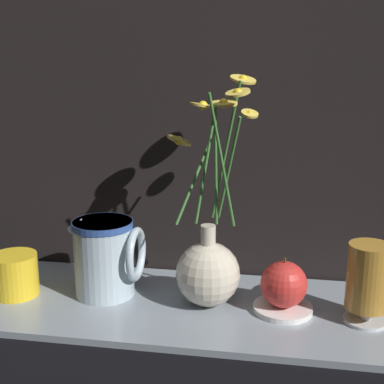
% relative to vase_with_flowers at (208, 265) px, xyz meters
% --- Properties ---
extents(ground_plane, '(6.00, 6.00, 0.00)m').
position_rel_vase_with_flowers_xyz_m(ground_plane, '(-0.04, -0.01, -0.09)').
color(ground_plane, black).
extents(shelf, '(0.79, 0.30, 0.01)m').
position_rel_vase_with_flowers_xyz_m(shelf, '(-0.04, -0.01, -0.08)').
color(shelf, gray).
rests_on(shelf, ground_plane).
extents(vase_with_flowers, '(0.18, 0.15, 0.40)m').
position_rel_vase_with_flowers_xyz_m(vase_with_flowers, '(0.00, 0.00, 0.00)').
color(vase_with_flowers, beige).
rests_on(vase_with_flowers, shelf).
extents(yellow_mug, '(0.09, 0.08, 0.08)m').
position_rel_vase_with_flowers_xyz_m(yellow_mug, '(-0.36, -0.02, -0.03)').
color(yellow_mug, yellow).
rests_on(yellow_mug, shelf).
extents(ceramic_pitcher, '(0.13, 0.11, 0.15)m').
position_rel_vase_with_flowers_xyz_m(ceramic_pitcher, '(-0.19, 0.01, 0.00)').
color(ceramic_pitcher, silver).
rests_on(ceramic_pitcher, shelf).
extents(tea_glass, '(0.07, 0.07, 0.14)m').
position_rel_vase_with_flowers_xyz_m(tea_glass, '(0.27, -0.02, 0.00)').
color(tea_glass, silver).
rests_on(tea_glass, shelf).
extents(saucer_plate, '(0.10, 0.10, 0.01)m').
position_rel_vase_with_flowers_xyz_m(saucer_plate, '(0.13, -0.01, -0.07)').
color(saucer_plate, white).
rests_on(saucer_plate, shelf).
extents(orange_fruit, '(0.08, 0.08, 0.09)m').
position_rel_vase_with_flowers_xyz_m(orange_fruit, '(0.13, -0.01, -0.02)').
color(orange_fruit, red).
rests_on(orange_fruit, saucer_plate).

